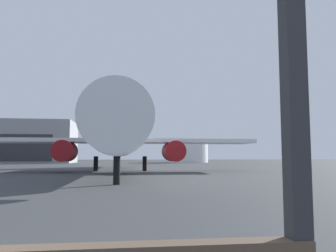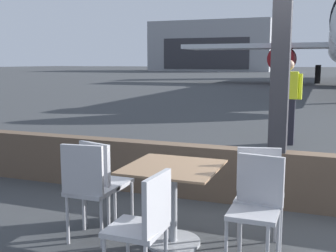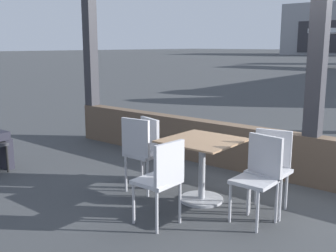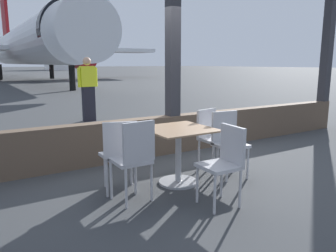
# 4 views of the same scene
# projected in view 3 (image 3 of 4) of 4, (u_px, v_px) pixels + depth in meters

# --- Properties ---
(window_frame) EXTENTS (8.93, 0.24, 3.78)m
(window_frame) POSITION_uv_depth(u_px,v_px,m) (315.00, 86.00, 5.17)
(window_frame) COLOR brown
(window_frame) RESTS_ON ground
(dining_table) EXTENTS (0.83, 0.83, 0.75)m
(dining_table) POSITION_uv_depth(u_px,v_px,m) (202.00, 164.00, 4.78)
(dining_table) COLOR #8C6B4C
(dining_table) RESTS_ON ground
(cafe_chair_window_left) EXTENTS (0.41, 0.41, 0.90)m
(cafe_chair_window_left) POSITION_uv_depth(u_px,v_px,m) (162.00, 176.00, 4.09)
(cafe_chair_window_left) COLOR #B2B2B7
(cafe_chair_window_left) RESTS_ON ground
(cafe_chair_window_right) EXTENTS (0.48, 0.48, 0.91)m
(cafe_chair_window_right) POSITION_uv_depth(u_px,v_px,m) (156.00, 145.00, 5.32)
(cafe_chair_window_right) COLOR #B2B2B7
(cafe_chair_window_right) RESTS_ON ground
(cafe_chair_aisle_left) EXTENTS (0.43, 0.43, 0.91)m
(cafe_chair_aisle_left) POSITION_uv_depth(u_px,v_px,m) (259.00, 171.00, 4.22)
(cafe_chair_aisle_left) COLOR #B2B2B7
(cafe_chair_aisle_left) RESTS_ON ground
(cafe_chair_aisle_right) EXTENTS (0.42, 0.42, 0.96)m
(cafe_chair_aisle_right) POSITION_uv_depth(u_px,v_px,m) (140.00, 148.00, 5.04)
(cafe_chair_aisle_right) COLOR #B2B2B7
(cafe_chair_aisle_right) RESTS_ON ground
(cafe_chair_side_extra) EXTENTS (0.46, 0.46, 0.91)m
(cafe_chair_side_extra) POSITION_uv_depth(u_px,v_px,m) (271.00, 163.00, 4.48)
(cafe_chair_side_extra) COLOR #B2B2B7
(cafe_chair_side_extra) RESTS_ON ground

